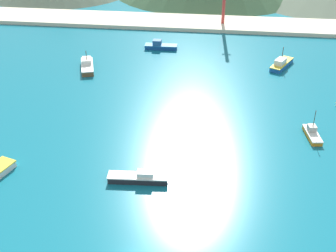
# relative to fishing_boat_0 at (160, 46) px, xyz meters

# --- Properties ---
(ground) EXTENTS (260.00, 280.00, 0.50)m
(ground) POSITION_rel_fishing_boat_0_xyz_m (7.91, -49.68, -1.13)
(ground) COLOR #146B7F
(fishing_boat_0) EXTENTS (9.58, 3.14, 2.68)m
(fishing_boat_0) POSITION_rel_fishing_boat_0_xyz_m (0.00, 0.00, 0.00)
(fishing_boat_0) COLOR #14478C
(fishing_boat_0) RESTS_ON ground
(fishing_boat_1) EXTENTS (10.37, 3.06, 2.08)m
(fishing_boat_1) POSITION_rel_fishing_boat_0_xyz_m (5.50, -62.92, -0.14)
(fishing_boat_1) COLOR #232328
(fishing_boat_1) RESTS_ON ground
(fishing_boat_2) EXTENTS (6.05, 10.65, 5.04)m
(fishing_boat_2) POSITION_rel_fishing_boat_0_xyz_m (-17.05, -17.47, 0.09)
(fishing_boat_2) COLOR brown
(fishing_boat_2) RESTS_ON ground
(fishing_boat_7) EXTENTS (7.14, 10.44, 5.70)m
(fishing_boat_7) POSITION_rel_fishing_boat_0_xyz_m (34.12, -9.50, 0.07)
(fishing_boat_7) COLOR #1E5BA8
(fishing_boat_7) RESTS_ON ground
(fishing_boat_8) EXTENTS (3.05, 7.13, 5.76)m
(fishing_boat_8) POSITION_rel_fishing_boat_0_xyz_m (36.76, -44.60, -0.17)
(fishing_boat_8) COLOR orange
(fishing_boat_8) RESTS_ON ground
(beach_strip) EXTENTS (247.00, 16.54, 1.20)m
(beach_strip) POSITION_rel_fishing_boat_0_xyz_m (7.91, 24.78, -0.28)
(beach_strip) COLOR beige
(beach_strip) RESTS_ON ground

